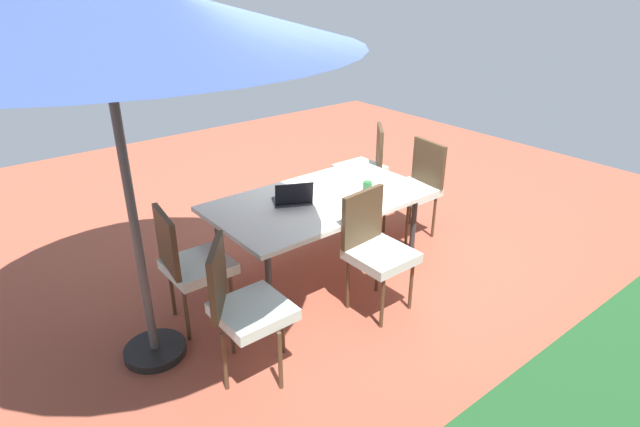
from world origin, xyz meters
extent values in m
cube|color=#9E4C38|center=(0.00, 0.00, -0.01)|extent=(10.00, 10.00, 0.02)
cube|color=silver|center=(0.00, 0.00, 0.71)|extent=(1.91, 1.07, 0.04)
cylinder|color=#333333|center=(-0.81, -0.39, 0.35)|extent=(0.05, 0.05, 0.69)
cylinder|color=#333333|center=(0.81, -0.39, 0.35)|extent=(0.05, 0.05, 0.69)
cylinder|color=#333333|center=(-0.81, 0.39, 0.35)|extent=(0.05, 0.05, 0.69)
cylinder|color=#333333|center=(0.81, 0.39, 0.35)|extent=(0.05, 0.05, 0.69)
cylinder|color=#4C4C4C|center=(1.65, 0.15, 1.24)|extent=(0.06, 0.06, 2.48)
cone|color=#33478C|center=(1.65, 0.15, 2.34)|extent=(2.92, 2.92, 0.39)
cylinder|color=black|center=(1.65, 0.15, 0.03)|extent=(0.44, 0.44, 0.06)
cube|color=silver|center=(1.18, 0.00, 0.49)|extent=(0.46, 0.46, 0.08)
cube|color=#4C3823|center=(1.39, -0.03, 0.76)|extent=(0.10, 0.44, 0.45)
cylinder|color=#4C3823|center=(1.03, 0.20, 0.23)|extent=(0.03, 0.03, 0.45)
cylinder|color=#4C3823|center=(0.98, -0.16, 0.23)|extent=(0.03, 0.03, 0.45)
cylinder|color=#4C3823|center=(1.38, 0.15, 0.23)|extent=(0.03, 0.03, 0.45)
cylinder|color=#4C3823|center=(1.34, -0.21, 0.23)|extent=(0.03, 0.03, 0.45)
cube|color=silver|center=(-0.01, 0.75, 0.49)|extent=(0.46, 0.46, 0.08)
cube|color=#4C3823|center=(0.01, 0.55, 0.76)|extent=(0.44, 0.08, 0.45)
cylinder|color=#4C3823|center=(0.15, 0.95, 0.23)|extent=(0.03, 0.03, 0.45)
cylinder|color=#4C3823|center=(-0.21, 0.92, 0.23)|extent=(0.03, 0.03, 0.45)
cylinder|color=#4C3823|center=(0.18, 0.59, 0.23)|extent=(0.03, 0.03, 0.45)
cylinder|color=#4C3823|center=(-0.18, 0.56, 0.23)|extent=(0.03, 0.03, 0.45)
cube|color=silver|center=(-1.23, -0.81, 0.49)|extent=(0.46, 0.46, 0.08)
cube|color=#4C3823|center=(-1.39, -0.68, 0.76)|extent=(0.31, 0.36, 0.45)
cylinder|color=#4C3823|center=(-1.21, -1.07, 0.23)|extent=(0.03, 0.03, 0.45)
cylinder|color=#4C3823|center=(-0.98, -0.79, 0.23)|extent=(0.03, 0.03, 0.45)
cylinder|color=#4C3823|center=(-1.49, -0.83, 0.23)|extent=(0.03, 0.03, 0.45)
cylinder|color=#4C3823|center=(-1.25, -0.56, 0.23)|extent=(0.03, 0.03, 0.45)
cube|color=silver|center=(-1.19, -0.01, 0.49)|extent=(0.46, 0.46, 0.08)
cube|color=#4C3823|center=(-1.40, 0.02, 0.76)|extent=(0.09, 0.44, 0.45)
cylinder|color=#4C3823|center=(-1.03, -0.21, 0.23)|extent=(0.03, 0.03, 0.45)
cylinder|color=#4C3823|center=(-0.99, 0.15, 0.23)|extent=(0.03, 0.03, 0.45)
cylinder|color=#4C3823|center=(-1.39, -0.16, 0.23)|extent=(0.03, 0.03, 0.45)
cylinder|color=#4C3823|center=(-1.35, 0.20, 0.23)|extent=(0.03, 0.03, 0.45)
cube|color=silver|center=(1.17, 0.75, 0.49)|extent=(0.46, 0.46, 0.08)
cube|color=#4C3823|center=(1.34, 0.62, 0.76)|extent=(0.30, 0.37, 0.45)
cylinder|color=#4C3823|center=(1.13, 1.00, 0.23)|extent=(0.03, 0.03, 0.45)
cylinder|color=#4C3823|center=(0.92, 0.71, 0.23)|extent=(0.03, 0.03, 0.45)
cylinder|color=#4C3823|center=(1.42, 0.78, 0.23)|extent=(0.03, 0.03, 0.45)
cylinder|color=#4C3823|center=(1.20, 0.50, 0.23)|extent=(0.03, 0.03, 0.45)
cube|color=#2D2D33|center=(0.23, -0.09, 0.74)|extent=(0.38, 0.34, 0.02)
cube|color=black|center=(0.28, 0.01, 0.85)|extent=(0.31, 0.18, 0.20)
cylinder|color=#286B33|center=(-0.40, 0.17, 0.79)|extent=(0.08, 0.08, 0.11)
camera|label=1|loc=(2.59, 3.24, 2.52)|focal=29.22mm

